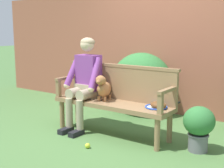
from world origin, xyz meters
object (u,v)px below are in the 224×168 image
at_px(garden_bench, 112,106).
at_px(tennis_ball, 88,146).
at_px(tennis_racket, 158,107).
at_px(baseball_glove, 158,105).
at_px(dog_on_bench, 103,88).
at_px(person_seated, 85,79).
at_px(potted_plant, 199,125).

relative_size(garden_bench, tennis_ball, 26.39).
height_order(garden_bench, tennis_racket, tennis_racket).
bearing_deg(baseball_glove, garden_bench, -163.91).
height_order(dog_on_bench, tennis_ball, dog_on_bench).
distance_m(garden_bench, tennis_ball, 0.71).
bearing_deg(garden_bench, person_seated, -178.94).
xyz_separation_m(garden_bench, dog_on_bench, (-0.14, -0.02, 0.25)).
relative_size(garden_bench, dog_on_bench, 4.69).
bearing_deg(baseball_glove, tennis_racket, 134.08).
height_order(dog_on_bench, baseball_glove, dog_on_bench).
height_order(tennis_racket, potted_plant, potted_plant).
relative_size(person_seated, tennis_racket, 2.31).
bearing_deg(tennis_ball, potted_plant, 31.68).
bearing_deg(dog_on_bench, garden_bench, 6.52).
bearing_deg(tennis_ball, person_seated, 131.50).
distance_m(dog_on_bench, tennis_racket, 0.82).
bearing_deg(garden_bench, dog_on_bench, -173.48).
relative_size(tennis_racket, tennis_ball, 8.78).
distance_m(person_seated, tennis_ball, 1.06).
xyz_separation_m(baseball_glove, tennis_ball, (-0.64, -0.64, -0.48)).
distance_m(tennis_ball, potted_plant, 1.38).
distance_m(dog_on_bench, baseball_glove, 0.84).
xyz_separation_m(garden_bench, baseball_glove, (0.69, 0.04, 0.11)).
height_order(person_seated, dog_on_bench, person_seated).
height_order(person_seated, baseball_glove, person_seated).
bearing_deg(potted_plant, tennis_racket, -178.61).
xyz_separation_m(garden_bench, potted_plant, (1.20, 0.11, -0.08)).
bearing_deg(potted_plant, dog_on_bench, -174.79).
bearing_deg(baseball_glove, tennis_ball, -121.92).
height_order(person_seated, tennis_ball, person_seated).
bearing_deg(person_seated, potted_plant, 3.94).
xyz_separation_m(person_seated, tennis_ball, (0.52, -0.59, -0.70)).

